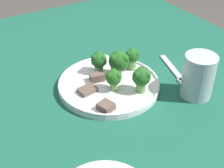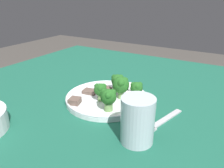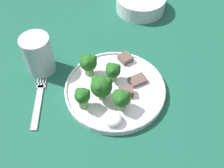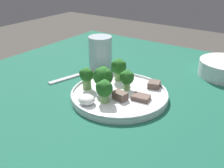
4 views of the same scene
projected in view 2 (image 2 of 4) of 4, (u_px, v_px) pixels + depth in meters
name	position (u px, v px, depth m)	size (l,w,h in m)	color
table	(102.00, 123.00, 0.74)	(1.06, 1.06, 0.77)	#195642
dinner_plate	(107.00, 98.00, 0.66)	(0.25, 0.25, 0.02)	white
fork	(161.00, 122.00, 0.55)	(0.07, 0.17, 0.00)	#B2B2B7
drinking_glass	(137.00, 123.00, 0.47)	(0.07, 0.07, 0.10)	#B2C1CC
broccoli_floret_near_rim_left	(118.00, 81.00, 0.69)	(0.04, 0.04, 0.06)	#709E56
broccoli_floret_center_left	(100.00, 90.00, 0.63)	(0.04, 0.04, 0.05)	#709E56
broccoli_floret_back_left	(121.00, 85.00, 0.64)	(0.05, 0.05, 0.07)	#709E56
broccoli_floret_front_left	(108.00, 97.00, 0.57)	(0.04, 0.04, 0.06)	#709E56
broccoli_floret_center_back	(137.00, 89.00, 0.63)	(0.04, 0.04, 0.06)	#709E56
meat_slice_front_slice	(105.00, 90.00, 0.68)	(0.04, 0.03, 0.02)	brown
meat_slice_middle_slice	(90.00, 92.00, 0.68)	(0.05, 0.04, 0.01)	brown
meat_slice_rear_slice	(75.00, 101.00, 0.62)	(0.04, 0.04, 0.02)	brown
sauce_dollop	(130.00, 86.00, 0.71)	(0.04, 0.04, 0.02)	white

